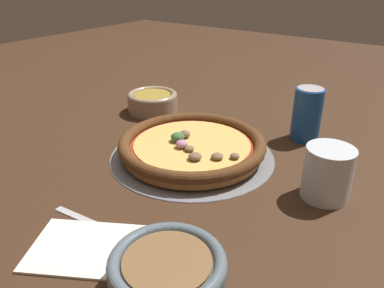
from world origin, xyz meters
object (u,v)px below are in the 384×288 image
Objects in this scene: fork at (101,226)px; pizza_tray at (192,155)px; bowl_near at (153,101)px; napkin at (88,247)px; pizza at (192,145)px; drinking_cup at (327,173)px; bowl_far at (168,273)px; beverage_can at (307,114)px.

pizza_tray is at bearing 89.48° from fork.
napkin is (0.29, -0.48, -0.03)m from bowl_near.
napkin reaches higher than fork.
pizza is 1.55× the size of napkin.
fork is at bearing -85.33° from pizza.
pizza reaches higher than napkin.
drinking_cup is 0.55× the size of fork.
pizza_tray is 0.02m from pizza.
beverage_can is at bearing 92.83° from bowl_far.
beverage_can is at bearing 54.61° from pizza.
napkin is at bearing -67.39° from fork.
pizza is at bearing 98.14° from napkin.
bowl_near is 0.92× the size of bowl_far.
bowl_far is at bearing 3.46° from napkin.
bowl_near is (-0.24, 0.15, 0.03)m from pizza_tray.
pizza is 2.29× the size of bowl_near.
bowl_far is 1.20× the size of beverage_can.
drinking_cup is 0.41m from napkin.
bowl_near and bowl_far have the same top height.
beverage_can reaches higher than fork.
pizza reaches higher than pizza_tray.
beverage_can reaches higher than drinking_cup.
beverage_can reaches higher than pizza_tray.
bowl_near is 0.79× the size of fork.
bowl_far is 0.17m from fork.
bowl_near is 0.68× the size of napkin.
drinking_cup reaches higher than napkin.
drinking_cup reaches higher than fork.
fork is 0.53m from beverage_can.
beverage_can is (0.41, 0.07, 0.03)m from bowl_near.
pizza_tray is 0.29m from bowl_near.
beverage_can reaches higher than pizza.
bowl_far is (0.43, -0.47, 0.00)m from bowl_near.
beverage_can reaches higher than napkin.
drinking_cup is at bearing 2.80° from pizza_tray.
bowl_far is (0.19, -0.31, 0.00)m from pizza.
beverage_can is at bearing 118.75° from drinking_cup.
bowl_far is 0.15m from napkin.
drinking_cup is 0.77× the size of beverage_can.
drinking_cup is at bearing -61.25° from beverage_can.
fork is 1.40× the size of beverage_can.
pizza_tray is at bearing -125.44° from beverage_can.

